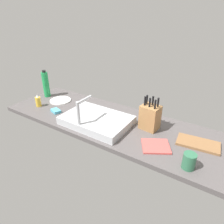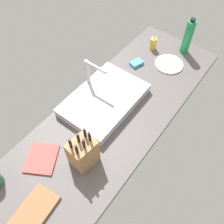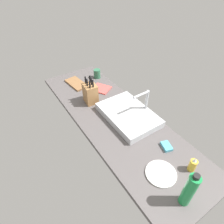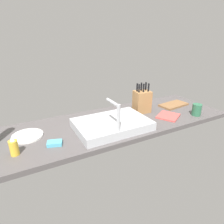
% 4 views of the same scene
% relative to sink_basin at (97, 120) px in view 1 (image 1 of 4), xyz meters
% --- Properties ---
extents(countertop_slab, '(1.91, 0.62, 0.04)m').
position_rel_sink_basin_xyz_m(countertop_slab, '(-0.07, -0.10, -0.05)').
color(countertop_slab, '#514C4C').
rests_on(countertop_slab, ground).
extents(sink_basin, '(0.53, 0.36, 0.06)m').
position_rel_sink_basin_xyz_m(sink_basin, '(0.00, 0.00, 0.00)').
color(sink_basin, '#B7BABF').
rests_on(sink_basin, countertop_slab).
extents(faucet, '(0.06, 0.16, 0.24)m').
position_rel_sink_basin_xyz_m(faucet, '(0.04, 0.14, 0.12)').
color(faucet, '#B7BABF').
rests_on(faucet, countertop_slab).
extents(knife_block, '(0.14, 0.12, 0.26)m').
position_rel_sink_basin_xyz_m(knife_block, '(-0.38, -0.16, 0.07)').
color(knife_block, '#9E7042').
rests_on(knife_block, countertop_slab).
extents(cutting_board, '(0.29, 0.17, 0.02)m').
position_rel_sink_basin_xyz_m(cutting_board, '(-0.74, -0.14, -0.02)').
color(cutting_board, brown).
rests_on(cutting_board, countertop_slab).
extents(soap_bottle, '(0.05, 0.05, 0.12)m').
position_rel_sink_basin_xyz_m(soap_bottle, '(0.65, 0.04, 0.02)').
color(soap_bottle, gold).
rests_on(soap_bottle, countertop_slab).
extents(water_bottle, '(0.06, 0.06, 0.28)m').
position_rel_sink_basin_xyz_m(water_bottle, '(0.76, -0.17, 0.10)').
color(water_bottle, '#1E8E47').
rests_on(water_bottle, countertop_slab).
extents(dinner_plate, '(0.20, 0.20, 0.01)m').
position_rel_sink_basin_xyz_m(dinner_plate, '(0.56, -0.16, -0.02)').
color(dinner_plate, white).
rests_on(dinner_plate, countertop_slab).
extents(dish_towel, '(0.24, 0.23, 0.01)m').
position_rel_sink_basin_xyz_m(dish_towel, '(-0.51, 0.03, -0.02)').
color(dish_towel, '#CC4C47').
rests_on(dish_towel, countertop_slab).
extents(coffee_mug, '(0.07, 0.07, 0.10)m').
position_rel_sink_basin_xyz_m(coffee_mug, '(-0.74, 0.12, 0.02)').
color(coffee_mug, '#2D6647').
rests_on(coffee_mug, countertop_slab).
extents(dish_sponge, '(0.10, 0.08, 0.02)m').
position_rel_sink_basin_xyz_m(dish_sponge, '(0.42, 0.04, -0.02)').
color(dish_sponge, '#4CA3BC').
rests_on(dish_sponge, countertop_slab).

